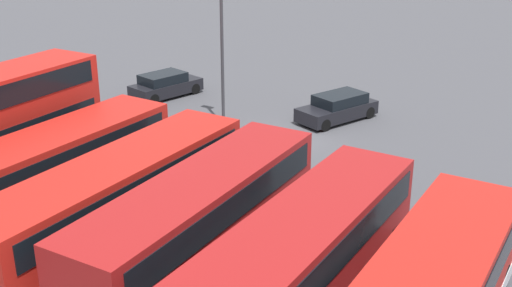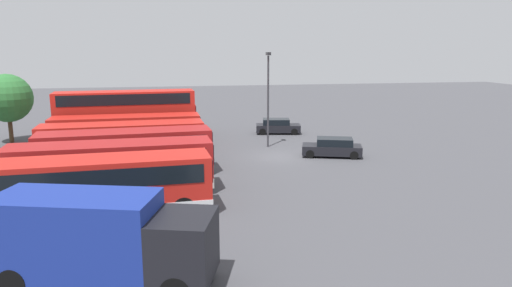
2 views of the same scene
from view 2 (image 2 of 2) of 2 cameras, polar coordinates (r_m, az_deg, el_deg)
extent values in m
plane|color=#47474C|center=(35.63, 3.03, -1.61)|extent=(140.00, 140.00, 0.00)
cube|color=red|center=(23.74, -18.07, -4.77)|extent=(3.04, 10.28, 2.60)
cube|color=silver|center=(24.04, -17.92, -7.12)|extent=(3.08, 10.33, 0.55)
cube|color=black|center=(23.59, -18.16, -3.37)|extent=(3.06, 9.49, 0.90)
cube|color=black|center=(23.72, -5.74, -2.76)|extent=(2.25, 0.17, 1.10)
cylinder|color=black|center=(25.11, -9.28, -6.08)|extent=(0.35, 1.11, 1.10)
cylinder|color=black|center=(22.98, -8.82, -7.74)|extent=(0.35, 1.11, 1.10)
cylinder|color=black|center=(25.68, -26.02, -6.74)|extent=(0.35, 1.11, 1.10)
cylinder|color=black|center=(23.60, -27.14, -8.40)|extent=(0.35, 1.11, 1.10)
cube|color=#A51919|center=(27.27, -17.19, -2.64)|extent=(2.94, 11.15, 2.60)
cube|color=silver|center=(27.53, -17.06, -4.71)|extent=(2.98, 11.19, 0.55)
cube|color=black|center=(27.14, -17.26, -1.41)|extent=(2.97, 10.35, 0.90)
cube|color=black|center=(27.27, -5.54, -0.88)|extent=(2.25, 0.14, 1.10)
cylinder|color=black|center=(28.63, -8.62, -3.86)|extent=(0.34, 1.11, 1.10)
cylinder|color=black|center=(26.47, -8.22, -5.13)|extent=(0.34, 1.11, 1.10)
cylinder|color=black|center=(29.23, -25.03, -4.52)|extent=(0.34, 1.11, 1.10)
cylinder|color=black|center=(27.12, -25.98, -5.80)|extent=(0.34, 1.11, 1.10)
cube|color=#A51919|center=(31.02, -15.60, -0.88)|extent=(3.22, 10.93, 2.60)
cube|color=silver|center=(31.25, -15.50, -2.71)|extent=(3.26, 10.97, 0.55)
cube|color=black|center=(30.90, -15.66, 0.21)|extent=(3.23, 10.13, 0.90)
cube|color=black|center=(31.26, -5.68, 0.71)|extent=(2.25, 0.20, 1.10)
cylinder|color=black|center=(32.52, -8.42, -2.00)|extent=(0.37, 1.12, 1.10)
cylinder|color=black|center=(30.35, -7.95, -2.96)|extent=(0.37, 1.12, 1.10)
cylinder|color=black|center=(32.69, -22.49, -2.69)|extent=(0.37, 1.12, 1.10)
cylinder|color=black|center=(30.53, -23.03, -3.70)|extent=(0.37, 1.12, 1.10)
cube|color=red|center=(34.17, -15.89, 0.23)|extent=(2.98, 11.28, 2.60)
cube|color=silver|center=(34.38, -15.80, -1.45)|extent=(3.03, 11.32, 0.55)
cube|color=black|center=(34.06, -15.95, 1.22)|extent=(3.01, 10.48, 0.90)
cube|color=black|center=(34.25, -6.51, 1.64)|extent=(2.25, 0.15, 1.10)
cylinder|color=black|center=(35.54, -8.96, -0.86)|extent=(0.34, 1.11, 1.10)
cylinder|color=black|center=(33.35, -8.65, -1.66)|extent=(0.34, 1.11, 1.10)
cylinder|color=black|center=(35.94, -22.41, -1.46)|extent=(0.34, 1.11, 1.10)
cylinder|color=black|center=(33.77, -22.99, -2.30)|extent=(0.34, 1.11, 1.10)
cube|color=red|center=(37.90, -15.48, 1.33)|extent=(2.79, 11.30, 2.60)
cube|color=silver|center=(38.08, -15.40, -0.19)|extent=(2.83, 11.34, 0.55)
cube|color=black|center=(37.80, -15.53, 2.22)|extent=(2.83, 10.50, 0.90)
cube|color=black|center=(37.89, -6.96, 2.58)|extent=(2.25, 0.11, 1.10)
cylinder|color=black|center=(39.19, -9.14, 0.29)|extent=(0.32, 1.11, 1.10)
cylinder|color=black|center=(36.99, -8.94, -0.37)|extent=(0.32, 1.11, 1.10)
cylinder|color=black|center=(39.66, -21.41, -0.23)|extent=(0.32, 1.11, 1.10)
cylinder|color=black|center=(37.49, -21.93, -0.92)|extent=(0.32, 1.11, 1.10)
cube|color=red|center=(41.42, -15.56, 3.28)|extent=(3.21, 11.59, 4.20)
cube|color=silver|center=(41.71, -15.42, 0.80)|extent=(3.25, 11.64, 0.55)
cube|color=black|center=(41.45, -15.54, 3.01)|extent=(3.23, 10.80, 0.90)
cube|color=black|center=(41.25, -15.67, 5.34)|extent=(3.23, 10.80, 0.90)
cube|color=black|center=(41.73, -7.60, 3.38)|extent=(2.25, 0.19, 1.10)
cylinder|color=black|center=(42.96, -9.62, 1.25)|extent=(0.36, 1.12, 1.10)
cylinder|color=black|center=(40.75, -9.34, 0.71)|extent=(0.36, 1.12, 1.10)
cylinder|color=black|center=(43.14, -21.16, 0.68)|extent=(0.36, 1.12, 1.10)
cylinder|color=black|center=(40.94, -21.50, 0.11)|extent=(0.36, 1.12, 1.10)
cube|color=#B71411|center=(45.12, -14.14, 2.97)|extent=(2.78, 10.53, 2.60)
cube|color=silver|center=(45.28, -14.07, 1.69)|extent=(2.82, 10.57, 0.55)
cube|color=black|center=(45.04, -14.17, 3.72)|extent=(2.83, 9.73, 0.90)
cube|color=black|center=(45.17, -7.47, 4.00)|extent=(2.25, 0.11, 1.10)
cylinder|color=black|center=(46.43, -9.29, 2.03)|extent=(0.32, 1.11, 1.10)
cylinder|color=black|center=(44.22, -9.13, 1.56)|extent=(0.32, 1.11, 1.10)
cylinder|color=black|center=(46.68, -18.74, 1.61)|extent=(0.32, 1.11, 1.10)
cylinder|color=black|center=(44.47, -19.05, 1.13)|extent=(0.32, 1.11, 1.10)
cube|color=navy|center=(17.50, -21.01, -10.29)|extent=(3.99, 5.99, 2.80)
cube|color=black|center=(16.33, -8.82, -12.37)|extent=(2.97, 2.64, 2.20)
cylinder|color=black|center=(17.74, -7.77, -13.88)|extent=(0.56, 1.04, 1.00)
cylinder|color=black|center=(19.70, -23.89, -12.14)|extent=(0.56, 1.04, 1.00)
cylinder|color=black|center=(17.97, -27.53, -14.80)|extent=(0.56, 1.04, 1.00)
cube|color=black|center=(36.00, 9.22, -0.74)|extent=(3.11, 4.78, 0.70)
cube|color=black|center=(35.88, 9.57, 0.22)|extent=(2.40, 3.05, 0.55)
cylinder|color=black|center=(35.24, 6.61, -1.28)|extent=(0.41, 0.68, 0.64)
cylinder|color=black|center=(36.80, 6.65, -0.74)|extent=(0.41, 0.68, 0.64)
cylinder|color=black|center=(35.36, 11.88, -1.41)|extent=(0.41, 0.68, 0.64)
cylinder|color=black|center=(36.91, 11.69, -0.86)|extent=(0.41, 0.68, 0.64)
cube|color=black|center=(45.24, 2.72, 1.89)|extent=(2.59, 4.50, 0.70)
cube|color=black|center=(45.13, 2.47, 2.67)|extent=(2.10, 2.81, 0.55)
cylinder|color=black|center=(46.15, 4.55, 1.80)|extent=(0.34, 0.67, 0.64)
cylinder|color=black|center=(44.58, 4.70, 1.45)|extent=(0.34, 0.67, 0.64)
cylinder|color=black|center=(46.02, 0.79, 1.80)|extent=(0.34, 0.67, 0.64)
cylinder|color=black|center=(44.44, 0.81, 1.46)|extent=(0.34, 0.67, 0.64)
cylinder|color=#38383D|center=(38.57, 1.49, 5.08)|extent=(0.16, 0.16, 7.52)
cube|color=#262628|center=(38.33, 1.52, 10.90)|extent=(0.70, 0.30, 0.24)
cylinder|color=#4C3823|center=(46.03, -27.76, 1.61)|extent=(0.36, 0.36, 2.44)
sphere|color=#2D7033|center=(45.71, -28.07, 4.91)|extent=(4.16, 4.16, 4.16)
camera|label=1|loc=(25.25, -54.18, 13.74)|focal=44.93mm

